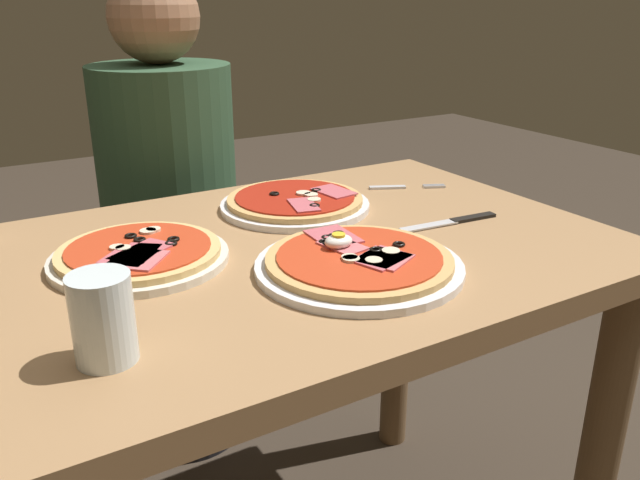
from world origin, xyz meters
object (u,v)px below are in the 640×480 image
object	(u,v)px
fork	(401,187)
knife	(455,221)
dining_table	(279,325)
pizza_across_right	(295,202)
diner_person	(173,240)
pizza_across_left	(139,255)
water_glass_near	(104,324)
pizza_foreground	(359,262)

from	to	relation	value
fork	knife	size ratio (longest dim) A/B	0.76
dining_table	knife	bearing A→B (deg)	-8.75
pizza_across_right	fork	bearing A→B (deg)	1.36
pizza_across_right	diner_person	distance (m)	0.50
pizza_across_left	diner_person	size ratio (longest dim) A/B	0.22
pizza_across_right	diner_person	xyz separation A→B (m)	(-0.10, 0.45, -0.20)
pizza_across_right	water_glass_near	xyz separation A→B (m)	(-0.43, -0.36, 0.03)
pizza_across_right	diner_person	world-z (taller)	diner_person
dining_table	pizza_across_left	size ratio (longest dim) A/B	4.10
dining_table	pizza_foreground	distance (m)	0.21
pizza_foreground	pizza_across_right	bearing A→B (deg)	78.68
dining_table	water_glass_near	xyz separation A→B (m)	(-0.31, -0.20, 0.18)
water_glass_near	diner_person	distance (m)	0.91
dining_table	fork	size ratio (longest dim) A/B	7.33
fork	diner_person	size ratio (longest dim) A/B	0.13
pizza_foreground	diner_person	distance (m)	0.78
pizza_across_left	fork	size ratio (longest dim) A/B	1.79
pizza_foreground	pizza_across_right	xyz separation A→B (m)	(0.06, 0.30, -0.00)
pizza_across_left	knife	distance (m)	0.54
water_glass_near	pizza_across_left	bearing A→B (deg)	66.63
water_glass_near	diner_person	world-z (taller)	diner_person
pizza_across_right	knife	size ratio (longest dim) A/B	1.42
pizza_across_left	water_glass_near	xyz separation A→B (m)	(-0.11, -0.26, 0.03)
dining_table	pizza_across_right	distance (m)	0.25
knife	fork	bearing A→B (deg)	77.48
pizza_across_right	water_glass_near	distance (m)	0.57
water_glass_near	fork	bearing A→B (deg)	28.10
pizza_foreground	fork	size ratio (longest dim) A/B	2.05
pizza_foreground	diner_person	bearing A→B (deg)	92.93
dining_table	knife	world-z (taller)	knife
pizza_across_left	pizza_across_right	xyz separation A→B (m)	(0.32, 0.11, -0.00)
pizza_foreground	water_glass_near	world-z (taller)	water_glass_near
pizza_foreground	knife	size ratio (longest dim) A/B	1.55
pizza_across_left	fork	xyz separation A→B (m)	(0.58, 0.11, -0.01)
dining_table	knife	size ratio (longest dim) A/B	5.55
dining_table	knife	xyz separation A→B (m)	(0.33, -0.05, 0.14)
water_glass_near	fork	distance (m)	0.78
water_glass_near	knife	world-z (taller)	water_glass_near
pizza_across_right	fork	xyz separation A→B (m)	(0.25, 0.01, -0.01)
fork	knife	bearing A→B (deg)	-102.52
fork	pizza_foreground	bearing A→B (deg)	-135.64
knife	pizza_foreground	bearing A→B (deg)	-161.88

